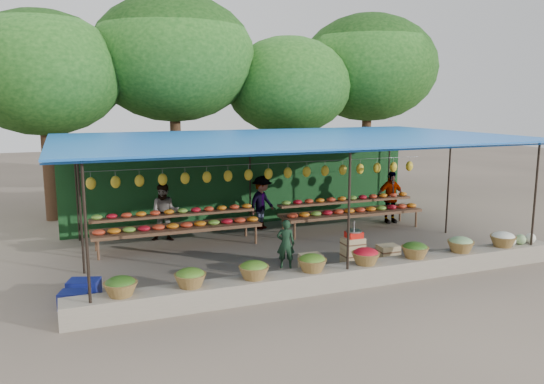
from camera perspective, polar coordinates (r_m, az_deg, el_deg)
name	(u,v)px	position (r m, az deg, el deg)	size (l,w,h in m)	color
ground	(289,250)	(13.23, 1.83, -6.29)	(60.00, 60.00, 0.00)	brown
stone_curb	(343,276)	(10.82, 7.69, -8.99)	(10.60, 0.55, 0.40)	gray
stall_canopy	(288,142)	(12.80, 1.78, 5.38)	(10.80, 6.60, 2.82)	black
produce_baskets	(339,259)	(10.66, 7.26, -7.21)	(8.98, 0.58, 0.34)	brown
netting_backdrop	(247,183)	(15.83, -2.67, 1.02)	(10.60, 0.06, 2.50)	#1A4B21
tree_row	(233,70)	(18.62, -4.26, 12.98)	(16.51, 5.50, 7.12)	#361E13
fruit_table_left	(177,223)	(13.61, -10.15, -3.34)	(4.21, 0.95, 0.93)	#513320
fruit_table_right	(351,209)	(15.36, 8.45, -1.79)	(4.21, 0.95, 0.93)	#513320
crate_counter	(351,258)	(11.63, 8.54, -7.08)	(2.36, 0.36, 0.77)	tan
weighing_scale	(354,234)	(11.51, 8.80, -4.45)	(0.35, 0.35, 0.37)	red
vendor_seated	(286,244)	(11.74, 1.48, -5.60)	(0.40, 0.26, 1.10)	#17341F
customer_left	(165,212)	(14.21, -11.43, -2.17)	(0.75, 0.58, 1.53)	slate
customer_mid	(262,203)	(15.25, -1.09, -1.14)	(0.99, 0.57, 1.54)	slate
customer_right	(390,197)	(16.42, 12.61, -0.52)	(0.92, 0.38, 1.58)	slate
blue_crate_front	(75,299)	(10.31, -20.46, -10.78)	(0.51, 0.37, 0.31)	navy
blue_crate_back	(84,289)	(10.76, -19.57, -9.76)	(0.56, 0.41, 0.34)	navy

